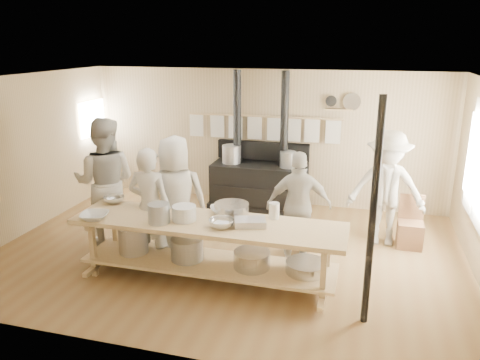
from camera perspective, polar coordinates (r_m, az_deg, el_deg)
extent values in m
plane|color=brown|center=(7.27, -1.49, -8.73)|extent=(7.00, 7.00, 0.00)
plane|color=tan|center=(9.16, 2.98, 5.23)|extent=(7.00, 0.00, 7.00)
plane|color=tan|center=(4.61, -10.68, -6.88)|extent=(7.00, 0.00, 7.00)
plane|color=tan|center=(8.49, -24.85, 2.76)|extent=(0.00, 5.00, 5.00)
plane|color=beige|center=(6.58, -1.66, 12.17)|extent=(7.00, 7.00, 0.00)
plane|color=white|center=(7.22, 27.02, 1.89)|extent=(0.00, 1.50, 1.50)
cube|color=beige|center=(7.22, 26.94, 1.90)|extent=(0.02, 0.03, 1.50)
plane|color=white|center=(9.98, -17.54, 7.18)|extent=(0.00, 0.90, 0.90)
cube|color=black|center=(9.00, 2.35, -0.72)|extent=(1.80, 0.70, 0.85)
cube|color=black|center=(9.12, 2.32, -2.97)|extent=(1.90, 0.75, 0.10)
cube|color=black|center=(9.12, 2.82, 3.57)|extent=(1.80, 0.12, 0.35)
cylinder|color=black|center=(8.86, -0.34, 7.65)|extent=(0.15, 0.15, 1.75)
cylinder|color=black|center=(8.66, 5.45, 7.37)|extent=(0.15, 0.15, 1.75)
cylinder|color=#B2B2B7|center=(8.98, -1.03, 3.18)|extent=(0.36, 0.36, 0.34)
cylinder|color=gray|center=(8.70, 5.85, 2.51)|extent=(0.30, 0.30, 0.30)
cylinder|color=tan|center=(8.99, 2.89, 7.73)|extent=(3.00, 0.04, 0.04)
cube|color=white|center=(9.41, -5.24, 6.73)|extent=(0.28, 0.01, 0.46)
cube|color=white|center=(9.28, -2.99, 6.64)|extent=(0.28, 0.01, 0.46)
cube|color=white|center=(9.17, -0.69, 6.53)|extent=(0.28, 0.01, 0.46)
cube|color=white|center=(9.07, 1.67, 6.42)|extent=(0.28, 0.01, 0.46)
cube|color=white|center=(8.99, 4.07, 6.29)|extent=(0.28, 0.01, 0.46)
cube|color=white|center=(8.93, 6.51, 6.15)|extent=(0.28, 0.01, 0.46)
cube|color=white|center=(8.88, 8.98, 5.99)|extent=(0.28, 0.01, 0.46)
cube|color=white|center=(8.84, 11.48, 5.82)|extent=(0.28, 0.01, 0.46)
cube|color=tan|center=(8.80, 11.97, 8.38)|extent=(0.50, 0.14, 0.03)
cylinder|color=black|center=(8.81, 11.05, 9.43)|extent=(0.20, 0.04, 0.20)
cylinder|color=silver|center=(8.79, 13.48, 9.26)|extent=(0.32, 0.03, 0.32)
cube|color=tan|center=(6.15, -3.97, -5.29)|extent=(3.60, 0.90, 0.06)
cube|color=tan|center=(6.39, -3.87, -10.04)|extent=(3.40, 0.80, 0.04)
cube|color=tan|center=(6.41, -3.86, -10.44)|extent=(3.30, 0.06, 0.06)
cube|color=tan|center=(6.71, -17.50, -7.80)|extent=(0.07, 0.07, 0.85)
cube|color=tan|center=(7.18, -14.94, -5.96)|extent=(0.07, 0.07, 0.85)
cube|color=tan|center=(5.76, 10.11, -11.49)|extent=(0.07, 0.07, 0.85)
cube|color=tan|center=(6.29, 10.66, -8.96)|extent=(0.07, 0.07, 0.85)
cylinder|color=#B2B2B7|center=(6.71, -12.88, -7.09)|extent=(0.40, 0.40, 0.38)
cylinder|color=gray|center=(6.41, -6.46, -8.32)|extent=(0.44, 0.44, 0.30)
cylinder|color=silver|center=(6.18, 1.45, -9.65)|extent=(0.48, 0.48, 0.22)
cylinder|color=silver|center=(6.08, 7.97, -10.67)|extent=(0.52, 0.52, 0.14)
cylinder|color=black|center=(5.25, 15.88, -4.25)|extent=(0.08, 0.08, 2.60)
imported|color=beige|center=(6.71, -10.91, -3.29)|extent=(0.63, 0.41, 1.72)
imported|color=beige|center=(7.53, -16.09, -0.26)|extent=(1.14, 0.99, 2.02)
imported|color=beige|center=(6.80, -7.85, -2.31)|extent=(1.04, 0.84, 1.85)
imported|color=beige|center=(6.87, 7.18, -3.13)|extent=(1.01, 0.59, 1.61)
imported|color=beige|center=(7.58, 17.44, -1.01)|extent=(1.20, 0.71, 1.83)
cube|color=brown|center=(7.82, 19.98, -6.27)|extent=(0.38, 0.38, 0.41)
cube|color=brown|center=(7.84, 20.17, -3.21)|extent=(0.38, 0.04, 0.45)
imported|color=white|center=(6.47, -17.31, -4.23)|extent=(0.44, 0.44, 0.09)
imported|color=silver|center=(7.04, -15.11, -2.31)|extent=(0.42, 0.42, 0.09)
imported|color=white|center=(6.38, -1.94, -3.71)|extent=(0.51, 0.51, 0.09)
imported|color=silver|center=(5.93, -2.25, -5.30)|extent=(0.45, 0.45, 0.10)
cube|color=#B2B2B7|center=(5.98, 1.25, -5.17)|extent=(0.45, 0.37, 0.09)
cylinder|color=silver|center=(6.34, -1.04, -3.55)|extent=(0.51, 0.51, 0.15)
cylinder|color=gray|center=(6.13, -9.86, -4.02)|extent=(0.32, 0.32, 0.26)
cylinder|color=white|center=(6.17, -6.82, -4.04)|extent=(0.35, 0.35, 0.20)
cylinder|color=white|center=(6.20, 4.18, -3.76)|extent=(0.18, 0.18, 0.22)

